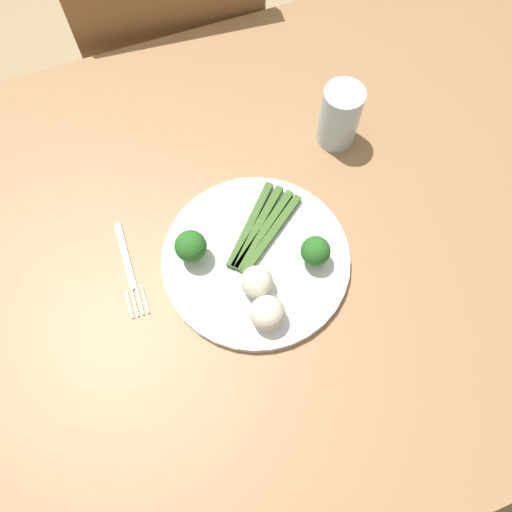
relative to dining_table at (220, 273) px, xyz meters
name	(u,v)px	position (x,y,z in m)	size (l,w,h in m)	color
ground_plane	(234,356)	(0.00, 0.00, -0.65)	(6.00, 6.00, 0.02)	tan
dining_table	(220,273)	(0.00, 0.00, 0.00)	(1.50, 0.95, 0.73)	#9E754C
chair	(178,69)	(-0.09, -0.61, -0.14)	(0.44, 0.44, 0.87)	olive
plate	(256,259)	(-0.05, 0.04, 0.10)	(0.29, 0.29, 0.01)	white
asparagus_bundle	(261,229)	(-0.08, 0.00, 0.11)	(0.15, 0.14, 0.01)	#3D6626
broccoli_outer_edge	(315,251)	(-0.14, 0.07, 0.14)	(0.04, 0.04, 0.05)	#568E33
broccoli_left	(190,244)	(0.04, 0.00, 0.14)	(0.05, 0.05, 0.06)	#568E33
cauliflower_front	(267,313)	(-0.03, 0.13, 0.13)	(0.05, 0.05, 0.05)	silver
cauliflower_near_center	(257,282)	(-0.04, 0.08, 0.13)	(0.05, 0.05, 0.05)	silver
fork	(129,269)	(0.14, -0.02, 0.09)	(0.03, 0.17, 0.00)	silver
water_glass	(340,116)	(-0.27, -0.14, 0.15)	(0.07, 0.07, 0.11)	silver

